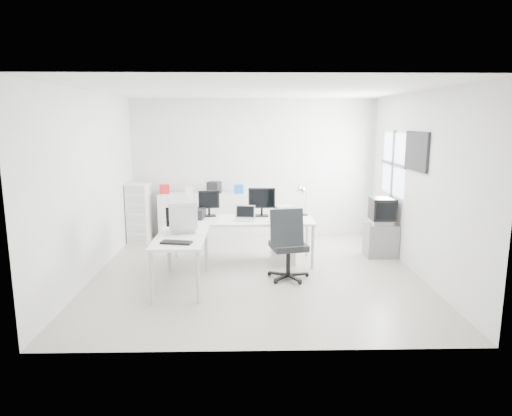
{
  "coord_description": "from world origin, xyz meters",
  "views": [
    {
      "loc": [
        -0.16,
        -6.89,
        2.36
      ],
      "look_at": [
        0.0,
        0.2,
        1.0
      ],
      "focal_mm": 32.0,
      "sensor_mm": 36.0,
      "label": 1
    }
  ],
  "objects_px": {
    "side_desk": "(181,261)",
    "office_chair": "(289,243)",
    "lcd_monitor_large": "(262,202)",
    "laser_printer": "(285,211)",
    "crt_monitor": "(183,217)",
    "main_desk": "(241,241)",
    "drawer_pedestal": "(283,244)",
    "lcd_monitor_small": "(209,203)",
    "filing_cabinet": "(139,213)",
    "crt_tv": "(382,211)",
    "inkjet_printer": "(191,213)",
    "laptop": "(244,213)",
    "sideboard": "(205,216)",
    "tv_cabinet": "(381,240)"
  },
  "relations": [
    {
      "from": "lcd_monitor_large",
      "to": "laser_printer",
      "type": "distance_m",
      "value": 0.43
    },
    {
      "from": "side_desk",
      "to": "laser_printer",
      "type": "xyz_separation_m",
      "value": [
        1.6,
        1.32,
        0.47
      ]
    },
    {
      "from": "lcd_monitor_large",
      "to": "filing_cabinet",
      "type": "relative_size",
      "value": 0.41
    },
    {
      "from": "lcd_monitor_large",
      "to": "laser_printer",
      "type": "bearing_deg",
      "value": -2.44
    },
    {
      "from": "lcd_monitor_small",
      "to": "lcd_monitor_large",
      "type": "bearing_deg",
      "value": -13.08
    },
    {
      "from": "office_chair",
      "to": "lcd_monitor_small",
      "type": "bearing_deg",
      "value": 128.2
    },
    {
      "from": "laptop",
      "to": "laser_printer",
      "type": "height_order",
      "value": "laptop"
    },
    {
      "from": "lcd_monitor_large",
      "to": "laptop",
      "type": "bearing_deg",
      "value": -128.75
    },
    {
      "from": "main_desk",
      "to": "drawer_pedestal",
      "type": "xyz_separation_m",
      "value": [
        0.7,
        0.05,
        -0.08
      ]
    },
    {
      "from": "laptop",
      "to": "crt_monitor",
      "type": "xyz_separation_m",
      "value": [
        -0.9,
        -0.75,
        0.1
      ]
    },
    {
      "from": "sideboard",
      "to": "office_chair",
      "type": "bearing_deg",
      "value": -59.74
    },
    {
      "from": "side_desk",
      "to": "office_chair",
      "type": "distance_m",
      "value": 1.6
    },
    {
      "from": "laser_printer",
      "to": "tv_cabinet",
      "type": "distance_m",
      "value": 1.8
    },
    {
      "from": "crt_tv",
      "to": "lcd_monitor_small",
      "type": "bearing_deg",
      "value": -178.36
    },
    {
      "from": "main_desk",
      "to": "office_chair",
      "type": "relative_size",
      "value": 2.12
    },
    {
      "from": "laser_printer",
      "to": "crt_tv",
      "type": "bearing_deg",
      "value": -12.23
    },
    {
      "from": "inkjet_printer",
      "to": "laptop",
      "type": "xyz_separation_m",
      "value": [
        0.9,
        -0.2,
        0.04
      ]
    },
    {
      "from": "lcd_monitor_large",
      "to": "side_desk",
      "type": "bearing_deg",
      "value": -129.79
    },
    {
      "from": "lcd_monitor_small",
      "to": "office_chair",
      "type": "height_order",
      "value": "lcd_monitor_small"
    },
    {
      "from": "main_desk",
      "to": "office_chair",
      "type": "distance_m",
      "value": 1.1
    },
    {
      "from": "sideboard",
      "to": "filing_cabinet",
      "type": "bearing_deg",
      "value": -168.9
    },
    {
      "from": "filing_cabinet",
      "to": "crt_tv",
      "type": "bearing_deg",
      "value": -14.17
    },
    {
      "from": "laptop",
      "to": "crt_monitor",
      "type": "bearing_deg",
      "value": -132.03
    },
    {
      "from": "crt_tv",
      "to": "crt_monitor",
      "type": "bearing_deg",
      "value": -160.28
    },
    {
      "from": "lcd_monitor_small",
      "to": "laser_printer",
      "type": "height_order",
      "value": "lcd_monitor_small"
    },
    {
      "from": "main_desk",
      "to": "inkjet_printer",
      "type": "bearing_deg",
      "value": 173.29
    },
    {
      "from": "drawer_pedestal",
      "to": "laser_printer",
      "type": "relative_size",
      "value": 1.87
    },
    {
      "from": "inkjet_printer",
      "to": "crt_tv",
      "type": "bearing_deg",
      "value": 10.49
    },
    {
      "from": "crt_monitor",
      "to": "crt_tv",
      "type": "bearing_deg",
      "value": 8.3
    },
    {
      "from": "drawer_pedestal",
      "to": "lcd_monitor_small",
      "type": "distance_m",
      "value": 1.43
    },
    {
      "from": "laptop",
      "to": "sideboard",
      "type": "bearing_deg",
      "value": 122.2
    },
    {
      "from": "lcd_monitor_large",
      "to": "laser_printer",
      "type": "height_order",
      "value": "lcd_monitor_large"
    },
    {
      "from": "drawer_pedestal",
      "to": "tv_cabinet",
      "type": "relative_size",
      "value": 1.03
    },
    {
      "from": "lcd_monitor_large",
      "to": "office_chair",
      "type": "xyz_separation_m",
      "value": [
        0.37,
        -1.06,
        -0.42
      ]
    },
    {
      "from": "laptop",
      "to": "sideboard",
      "type": "height_order",
      "value": "laptop"
    },
    {
      "from": "drawer_pedestal",
      "to": "sideboard",
      "type": "height_order",
      "value": "sideboard"
    },
    {
      "from": "lcd_monitor_large",
      "to": "crt_tv",
      "type": "height_order",
      "value": "lcd_monitor_large"
    },
    {
      "from": "inkjet_printer",
      "to": "filing_cabinet",
      "type": "distance_m",
      "value": 1.84
    },
    {
      "from": "drawer_pedestal",
      "to": "lcd_monitor_large",
      "type": "relative_size",
      "value": 1.27
    },
    {
      "from": "crt_tv",
      "to": "sideboard",
      "type": "distance_m",
      "value": 3.53
    },
    {
      "from": "side_desk",
      "to": "crt_tv",
      "type": "height_order",
      "value": "crt_tv"
    },
    {
      "from": "office_chair",
      "to": "sideboard",
      "type": "relative_size",
      "value": 0.62
    },
    {
      "from": "lcd_monitor_small",
      "to": "filing_cabinet",
      "type": "xyz_separation_m",
      "value": [
        -1.49,
        1.22,
        -0.4
      ]
    },
    {
      "from": "lcd_monitor_small",
      "to": "crt_tv",
      "type": "bearing_deg",
      "value": -11.43
    },
    {
      "from": "drawer_pedestal",
      "to": "filing_cabinet",
      "type": "xyz_separation_m",
      "value": [
        -2.74,
        1.42,
        0.27
      ]
    },
    {
      "from": "laser_printer",
      "to": "crt_monitor",
      "type": "relative_size",
      "value": 0.74
    },
    {
      "from": "tv_cabinet",
      "to": "crt_tv",
      "type": "relative_size",
      "value": 1.16
    },
    {
      "from": "side_desk",
      "to": "office_chair",
      "type": "bearing_deg",
      "value": 10.46
    },
    {
      "from": "drawer_pedestal",
      "to": "crt_monitor",
      "type": "height_order",
      "value": "crt_monitor"
    },
    {
      "from": "office_chair",
      "to": "filing_cabinet",
      "type": "height_order",
      "value": "filing_cabinet"
    }
  ]
}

